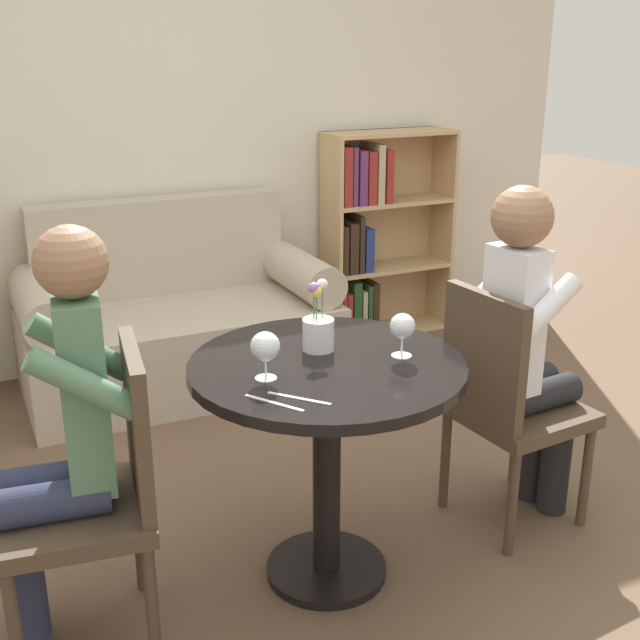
{
  "coord_description": "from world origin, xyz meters",
  "views": [
    {
      "loc": [
        -0.98,
        -2.04,
        1.68
      ],
      "look_at": [
        0.0,
        0.05,
        0.88
      ],
      "focal_mm": 45.0,
      "sensor_mm": 36.0,
      "label": 1
    }
  ],
  "objects_px": {
    "chair_left": "(100,487)",
    "wine_glass_right": "(402,328)",
    "couch": "(177,325)",
    "chair_right": "(505,399)",
    "flower_vase": "(318,329)",
    "wine_glass_left": "(265,348)",
    "person_left": "(60,440)",
    "person_right": "(527,348)",
    "bookshelf_right": "(371,234)"
  },
  "relations": [
    {
      "from": "chair_left",
      "to": "wine_glass_right",
      "type": "bearing_deg",
      "value": 92.97
    },
    {
      "from": "couch",
      "to": "wine_glass_right",
      "type": "xyz_separation_m",
      "value": [
        0.23,
        -1.82,
        0.54
      ]
    },
    {
      "from": "couch",
      "to": "wine_glass_right",
      "type": "distance_m",
      "value": 1.91
    },
    {
      "from": "chair_right",
      "to": "wine_glass_right",
      "type": "xyz_separation_m",
      "value": [
        -0.47,
        -0.07,
        0.36
      ]
    },
    {
      "from": "wine_glass_right",
      "to": "flower_vase",
      "type": "height_order",
      "value": "flower_vase"
    },
    {
      "from": "wine_glass_left",
      "to": "chair_right",
      "type": "bearing_deg",
      "value": 3.19
    },
    {
      "from": "couch",
      "to": "chair_right",
      "type": "xyz_separation_m",
      "value": [
        0.7,
        -1.75,
        0.18
      ]
    },
    {
      "from": "person_left",
      "to": "flower_vase",
      "type": "distance_m",
      "value": 0.83
    },
    {
      "from": "person_right",
      "to": "wine_glass_left",
      "type": "distance_m",
      "value": 1.02
    },
    {
      "from": "person_left",
      "to": "person_right",
      "type": "bearing_deg",
      "value": 96.94
    },
    {
      "from": "bookshelf_right",
      "to": "chair_left",
      "type": "bearing_deg",
      "value": -134.29
    },
    {
      "from": "person_left",
      "to": "chair_right",
      "type": "bearing_deg",
      "value": 96.39
    },
    {
      "from": "bookshelf_right",
      "to": "chair_left",
      "type": "relative_size",
      "value": 1.34
    },
    {
      "from": "chair_right",
      "to": "flower_vase",
      "type": "bearing_deg",
      "value": 76.69
    },
    {
      "from": "wine_glass_right",
      "to": "flower_vase",
      "type": "bearing_deg",
      "value": 142.35
    },
    {
      "from": "flower_vase",
      "to": "wine_glass_left",
      "type": "bearing_deg",
      "value": -148.04
    },
    {
      "from": "couch",
      "to": "person_left",
      "type": "bearing_deg",
      "value": -114.59
    },
    {
      "from": "flower_vase",
      "to": "person_left",
      "type": "bearing_deg",
      "value": -174.98
    },
    {
      "from": "person_left",
      "to": "person_right",
      "type": "height_order",
      "value": "person_left"
    },
    {
      "from": "chair_right",
      "to": "wine_glass_right",
      "type": "bearing_deg",
      "value": 92.62
    },
    {
      "from": "person_right",
      "to": "wine_glass_left",
      "type": "relative_size",
      "value": 8.66
    },
    {
      "from": "chair_right",
      "to": "person_right",
      "type": "bearing_deg",
      "value": -86.4
    },
    {
      "from": "chair_left",
      "to": "chair_right",
      "type": "xyz_separation_m",
      "value": [
        1.4,
        -0.01,
        0.0
      ]
    },
    {
      "from": "chair_left",
      "to": "couch",
      "type": "bearing_deg",
      "value": 165.44
    },
    {
      "from": "person_left",
      "to": "wine_glass_right",
      "type": "distance_m",
      "value": 1.04
    },
    {
      "from": "person_left",
      "to": "couch",
      "type": "bearing_deg",
      "value": 162.74
    },
    {
      "from": "person_left",
      "to": "wine_glass_left",
      "type": "xyz_separation_m",
      "value": [
        0.58,
        -0.08,
        0.2
      ]
    },
    {
      "from": "person_left",
      "to": "person_right",
      "type": "relative_size",
      "value": 1.0
    },
    {
      "from": "wine_glass_left",
      "to": "chair_left",
      "type": "bearing_deg",
      "value": 173.4
    },
    {
      "from": "couch",
      "to": "wine_glass_left",
      "type": "xyz_separation_m",
      "value": [
        -0.22,
        -1.8,
        0.54
      ]
    },
    {
      "from": "wine_glass_right",
      "to": "person_right",
      "type": "bearing_deg",
      "value": 8.09
    },
    {
      "from": "bookshelf_right",
      "to": "person_left",
      "type": "relative_size",
      "value": 0.97
    },
    {
      "from": "person_left",
      "to": "flower_vase",
      "type": "relative_size",
      "value": 5.51
    },
    {
      "from": "chair_right",
      "to": "person_right",
      "type": "xyz_separation_m",
      "value": [
        0.09,
        0.01,
        0.17
      ]
    },
    {
      "from": "person_right",
      "to": "chair_right",
      "type": "bearing_deg",
      "value": 93.6
    },
    {
      "from": "chair_left",
      "to": "person_right",
      "type": "xyz_separation_m",
      "value": [
        1.49,
        0.01,
        0.17
      ]
    },
    {
      "from": "bookshelf_right",
      "to": "person_left",
      "type": "distance_m",
      "value": 2.86
    },
    {
      "from": "chair_left",
      "to": "flower_vase",
      "type": "relative_size",
      "value": 3.98
    },
    {
      "from": "flower_vase",
      "to": "person_right",
      "type": "bearing_deg",
      "value": -6.09
    },
    {
      "from": "chair_right",
      "to": "wine_glass_left",
      "type": "height_order",
      "value": "wine_glass_left"
    },
    {
      "from": "wine_glass_left",
      "to": "wine_glass_right",
      "type": "distance_m",
      "value": 0.45
    },
    {
      "from": "person_right",
      "to": "flower_vase",
      "type": "relative_size",
      "value": 5.5
    },
    {
      "from": "chair_left",
      "to": "flower_vase",
      "type": "bearing_deg",
      "value": 104.47
    },
    {
      "from": "chair_right",
      "to": "person_left",
      "type": "xyz_separation_m",
      "value": [
        -1.49,
        0.02,
        0.16
      ]
    },
    {
      "from": "wine_glass_left",
      "to": "couch",
      "type": "bearing_deg",
      "value": 83.21
    },
    {
      "from": "person_right",
      "to": "chair_left",
      "type": "bearing_deg",
      "value": 85.01
    },
    {
      "from": "wine_glass_left",
      "to": "flower_vase",
      "type": "height_order",
      "value": "flower_vase"
    },
    {
      "from": "couch",
      "to": "wine_glass_left",
      "type": "distance_m",
      "value": 1.9
    },
    {
      "from": "couch",
      "to": "person_left",
      "type": "distance_m",
      "value": 1.93
    },
    {
      "from": "couch",
      "to": "bookshelf_right",
      "type": "relative_size",
      "value": 1.28
    }
  ]
}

